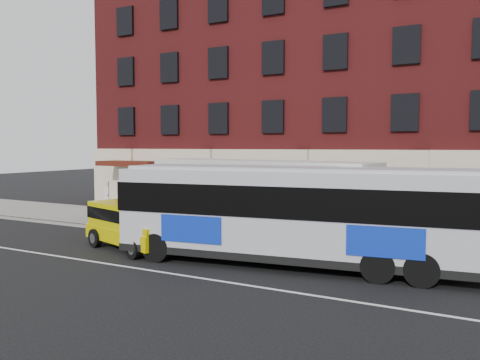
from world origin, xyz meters
The scene contains 9 objects.
ground centered at (0.00, 0.00, 0.00)m, with size 120.00×120.00×0.00m, color black.
sidewalk centered at (0.00, 9.00, 0.07)m, with size 60.00×6.00×0.15m, color gray.
kerb centered at (0.00, 6.00, 0.07)m, with size 60.00×0.25×0.15m, color gray.
lane_line centered at (0.00, 0.50, 0.01)m, with size 60.00×0.12×0.01m, color silver.
building centered at (-0.01, 16.92, 7.58)m, with size 30.00×12.10×15.00m.
sign_pole centered at (-8.50, 6.15, 1.45)m, with size 0.30×0.20×2.50m.
city_bus centered at (3.01, 3.52, 1.98)m, with size 13.37×4.54×3.59m.
yellow_suv centered at (-4.23, 3.04, 1.11)m, with size 5.21×3.33×1.94m.
shipping_container centered at (-0.16, 6.80, 1.83)m, with size 11.31×4.15×3.70m.
Camera 1 is at (9.68, -12.81, 4.35)m, focal length 36.76 mm.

